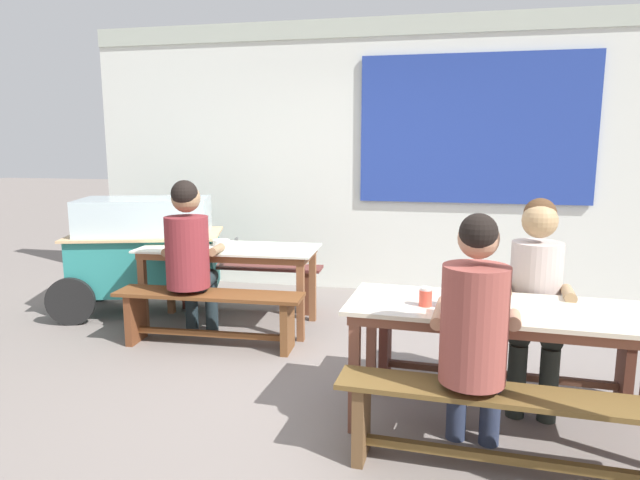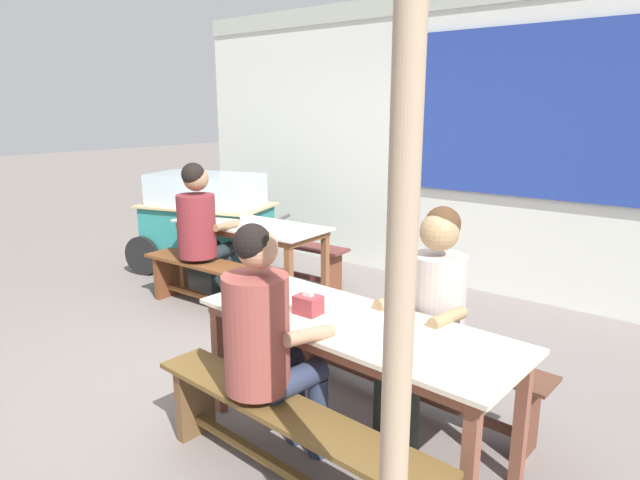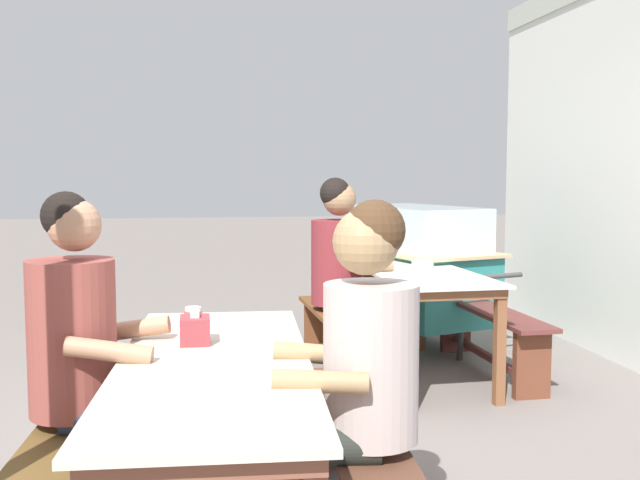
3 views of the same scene
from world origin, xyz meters
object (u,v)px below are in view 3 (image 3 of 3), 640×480
bench_far_back (489,329)px  soup_bowl (423,265)px  dining_table_near (214,380)px  person_near_front (90,347)px  dining_table_far (418,282)px  bench_near_back (361,472)px  bench_far_front (342,335)px  food_cart (414,265)px  person_left_back_turned (344,262)px  condiment_jar (193,320)px  tissue_box (195,330)px  person_right_near_table (350,366)px

bench_far_back → soup_bowl: 0.66m
dining_table_near → person_near_front: bearing=-114.6°
person_near_front → dining_table_far: bearing=137.1°
dining_table_far → bench_near_back: bearing=-21.5°
dining_table_far → bench_far_front: size_ratio=1.03×
dining_table_near → food_cart: food_cart is taller
bench_near_back → person_left_back_turned: person_left_back_turned is taller
dining_table_far → soup_bowl: (-0.10, 0.06, 0.11)m
dining_table_near → bench_near_back: 0.64m
condiment_jar → tissue_box: bearing=2.5°
person_near_front → bench_far_front: bearing=146.0°
bench_far_back → food_cart: food_cart is taller
food_cart → person_right_near_table: person_right_near_table is taller
bench_far_front → bench_near_back: 2.26m
soup_bowl → bench_far_back: bearing=80.2°
person_near_front → condiment_jar: size_ratio=12.23×
tissue_box → condiment_jar: (-0.19, -0.01, -0.00)m
bench_near_back → person_left_back_turned: bearing=170.4°
person_left_back_turned → condiment_jar: person_left_back_turned is taller
person_right_near_table → person_left_back_turned: (-2.59, 0.49, 0.04)m
bench_far_back → bench_far_front: bearing=-87.7°
bench_far_back → condiment_jar: 2.73m
bench_near_back → soup_bowl: 2.57m
person_near_front → person_left_back_turned: size_ratio=0.97×
bench_far_back → food_cart: (-0.95, -0.26, 0.34)m
person_left_back_turned → food_cart: bearing=137.7°
person_near_front → person_left_back_turned: person_left_back_turned is taller
person_left_back_turned → soup_bowl: size_ratio=8.87×
bench_far_back → tissue_box: (1.97, -2.01, 0.48)m
dining_table_near → dining_table_far: bearing=147.5°
dining_table_near → bench_far_back: bearing=139.1°
bench_far_back → soup_bowl: size_ratio=9.76×
bench_far_back → person_near_front: (2.03, -2.40, 0.44)m
bench_far_back → condiment_jar: (1.78, -2.02, 0.48)m
person_left_back_turned → tissue_box: bearing=-25.4°
person_near_front → person_right_near_table: (0.43, 0.90, 0.00)m
condiment_jar → person_left_back_turned: bearing=152.2°
person_right_near_table → condiment_jar: person_right_near_table is taller
bench_far_front → bench_near_back: size_ratio=0.87×
person_near_front → person_right_near_table: bearing=64.7°
bench_far_front → person_right_near_table: (2.42, -0.44, 0.44)m
dining_table_near → bench_far_front: dining_table_near is taller
food_cart → person_near_front: 3.67m
bench_near_back → dining_table_far: bearing=158.5°
bench_far_back → bench_near_back: bearing=-31.9°
food_cart → person_near_front: bearing=-35.6°
soup_bowl → person_right_near_table: bearing=-22.1°
tissue_box → condiment_jar: tissue_box is taller
tissue_box → soup_bowl: 2.57m
condiment_jar → soup_bowl: condiment_jar is taller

